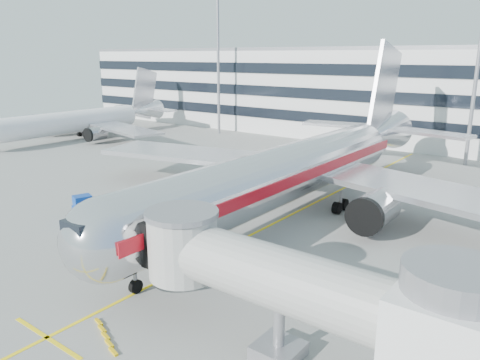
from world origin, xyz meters
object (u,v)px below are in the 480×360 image
Objects in this scene: cargo_container_right at (138,198)px; cargo_container_front at (96,212)px; main_jet at (300,168)px; belt_loader at (179,233)px; cargo_container_left at (118,206)px; baggage_tug at (84,209)px; ramp_worker at (124,210)px.

cargo_container_front reaches higher than cargo_container_right.
main_jet is 11.93× the size of belt_loader.
cargo_container_left is 2.28m from cargo_container_front.
baggage_tug is 5.51m from cargo_container_right.
baggage_tug reaches higher than cargo_container_left.
belt_loader is 1.96× the size of cargo_container_left.
baggage_tug is at bearing -136.27° from main_jet.
belt_loader is 1.35× the size of baggage_tug.
cargo_container_left is 1.13× the size of cargo_container_front.
ramp_worker is at bearing -57.01° from cargo_container_right.
baggage_tug is 1.64× the size of cargo_container_front.
cargo_container_right is 5.41m from cargo_container_front.
baggage_tug reaches higher than ramp_worker.
belt_loader is 10.06m from cargo_container_right.
cargo_container_left is 1.17× the size of cargo_container_right.
ramp_worker is at bearing 32.57° from baggage_tug.
baggage_tug is 1.71× the size of cargo_container_right.
ramp_worker is (1.34, -0.40, 0.05)m from cargo_container_left.
ramp_worker reaches higher than cargo_container_left.
baggage_tug is 3.65m from ramp_worker.
ramp_worker is at bearing -133.73° from main_jet.
belt_loader reaches higher than cargo_container_right.
cargo_container_left is 3.22m from cargo_container_right.
cargo_container_right is at bearing 97.95° from cargo_container_front.
main_jet reaches higher than baggage_tug.
belt_loader is at bearing -4.64° from cargo_container_left.
belt_loader is at bearing -108.65° from main_jet.
baggage_tug is at bearing -126.28° from cargo_container_left.
cargo_container_left is 1.09× the size of ramp_worker.
cargo_container_left reaches higher than cargo_container_right.
cargo_container_right is 0.93× the size of ramp_worker.
baggage_tug reaches higher than cargo_container_front.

